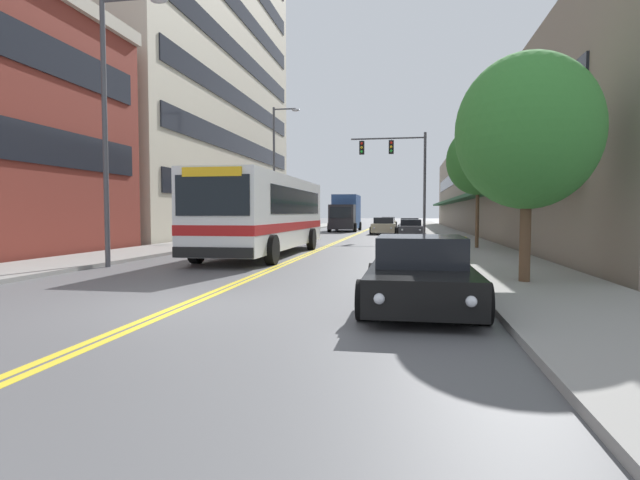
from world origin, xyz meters
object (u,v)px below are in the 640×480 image
car_black_parked_right_foreground (420,274)px  car_champagne_moving_second (388,222)px  car_dark_grey_parked_right_far (411,228)px  car_beige_moving_lead (384,226)px  box_truck (346,213)px  street_lamp_left_near (113,109)px  street_tree_right_mid (478,161)px  street_tree_right_near (527,132)px  car_red_parked_left_mid (303,227)px  car_silver_parked_right_mid (410,225)px  traffic_signal_mast (401,164)px  fire_hydrant (465,249)px  car_white_parked_left_near (281,230)px  street_lamp_left_far (277,162)px  city_bus (266,212)px

car_black_parked_right_foreground → car_champagne_moving_second: size_ratio=1.05×
car_champagne_moving_second → car_dark_grey_parked_right_far: bearing=-83.8°
car_beige_moving_lead → box_truck: bearing=122.7°
street_lamp_left_near → street_tree_right_mid: bearing=37.6°
car_champagne_moving_second → street_tree_right_near: 51.13m
car_red_parked_left_mid → car_silver_parked_right_mid: bearing=43.0°
traffic_signal_mast → box_truck: bearing=112.9°
car_black_parked_right_foreground → car_dark_grey_parked_right_far: 29.81m
street_tree_right_mid → fire_hydrant: bearing=-100.9°
car_dark_grey_parked_right_far → car_champagne_moving_second: 24.06m
car_silver_parked_right_mid → car_black_parked_right_foreground: bearing=-90.0°
car_white_parked_left_near → box_truck: (2.73, 14.05, 1.16)m
car_black_parked_right_foreground → street_lamp_left_far: 27.37m
car_champagne_moving_second → street_lamp_left_near: (-6.74, -48.60, 4.38)m
car_black_parked_right_foreground → street_lamp_left_near: 11.49m
car_red_parked_left_mid → car_black_parked_right_foreground: car_black_parked_right_foreground is taller
car_red_parked_left_mid → car_beige_moving_lead: car_beige_moving_lead is taller
car_black_parked_right_foreground → street_tree_right_near: (2.45, 2.94, 2.97)m
street_lamp_left_near → car_black_parked_right_foreground: bearing=-28.9°
car_white_parked_left_near → car_beige_moving_lead: size_ratio=0.90×
city_bus → car_white_parked_left_near: (-2.79, 13.33, -1.22)m
box_truck → street_lamp_left_far: size_ratio=0.74×
car_black_parked_right_foreground → car_champagne_moving_second: 53.79m
fire_hydrant → street_tree_right_mid: bearing=79.1°
car_white_parked_left_near → car_beige_moving_lead: 10.36m
car_black_parked_right_foreground → traffic_signal_mast: (-0.73, 25.42, 4.45)m
street_lamp_left_near → street_lamp_left_far: bearing=90.2°
car_champagne_moving_second → car_beige_moving_lead: bearing=-88.8°
car_red_parked_left_mid → street_lamp_left_near: size_ratio=0.51×
car_champagne_moving_second → box_truck: bearing=-102.3°
traffic_signal_mast → car_champagne_moving_second: bearing=93.7°
car_beige_moving_lead → street_lamp_left_far: 10.85m
car_white_parked_left_near → car_dark_grey_parked_right_far: car_dark_grey_parked_right_far is taller
street_lamp_left_far → fire_hydrant: (11.03, -17.34, -4.79)m
city_bus → car_beige_moving_lead: bearing=79.8°
car_black_parked_right_foreground → street_lamp_left_far: bearing=110.4°
car_white_parked_left_near → car_black_parked_right_foreground: bearing=-69.9°
car_silver_parked_right_mid → traffic_signal_mast: traffic_signal_mast is taller
street_tree_right_mid → car_dark_grey_parked_right_far: bearing=100.7°
car_beige_moving_lead → fire_hydrant: size_ratio=5.68×
street_lamp_left_near → car_dark_grey_parked_right_far: bearing=69.3°
car_champagne_moving_second → street_tree_right_mid: (5.49, -39.17, 3.52)m
street_tree_right_near → fire_hydrant: 5.91m
city_bus → fire_hydrant: bearing=-19.0°
car_black_parked_right_foreground → car_beige_moving_lead: 31.91m
car_dark_grey_parked_right_far → fire_hydrant: car_dark_grey_parked_right_far is taller
city_bus → traffic_signal_mast: (5.23, 14.87, 3.27)m
street_tree_right_near → car_beige_moving_lead: bearing=99.0°
city_bus → fire_hydrant: size_ratio=14.08×
street_tree_right_near → fire_hydrant: bearing=99.1°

